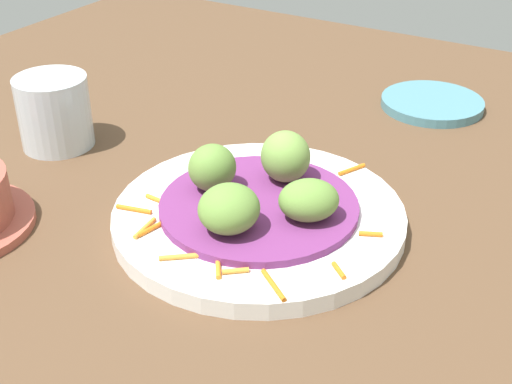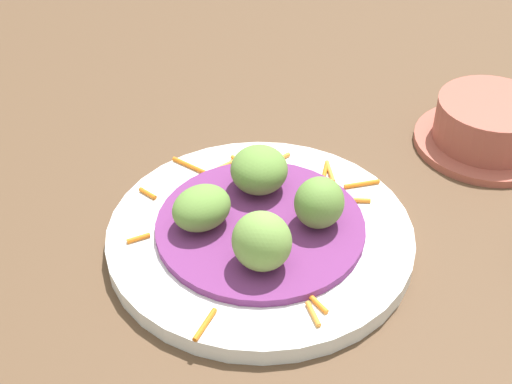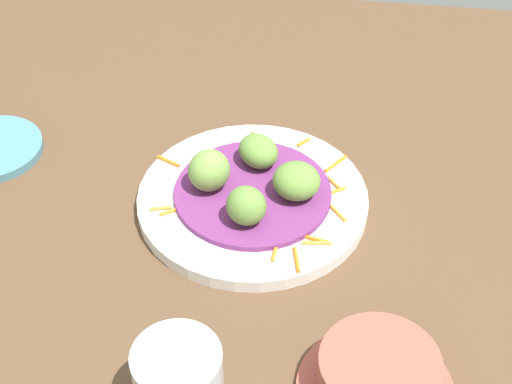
{
  "view_description": "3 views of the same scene",
  "coord_description": "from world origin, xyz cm",
  "px_view_note": "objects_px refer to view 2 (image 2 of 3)",
  "views": [
    {
      "loc": [
        47.19,
        32.26,
        36.21
      ],
      "look_at": [
        3.58,
        6.35,
        6.0
      ],
      "focal_mm": 49.03,
      "sensor_mm": 36.0,
      "label": 1
    },
    {
      "loc": [
        -43.04,
        6.94,
        43.98
      ],
      "look_at": [
        4.07,
        6.32,
        6.33
      ],
      "focal_mm": 51.05,
      "sensor_mm": 36.0,
      "label": 2
    },
    {
      "loc": [
        11.66,
        -56.69,
        61.73
      ],
      "look_at": [
        3.04,
        4.75,
        5.2
      ],
      "focal_mm": 54.3,
      "sensor_mm": 36.0,
      "label": 3
    }
  ],
  "objects_px": {
    "guac_scoop_right": "(262,241)",
    "guac_scoop_back": "(319,203)",
    "terracotta_bowl": "(489,126)",
    "guac_scoop_left": "(259,170)",
    "main_plate": "(260,236)",
    "guac_scoop_center": "(202,208)"
  },
  "relations": [
    {
      "from": "main_plate",
      "to": "guac_scoop_back",
      "type": "height_order",
      "value": "guac_scoop_back"
    },
    {
      "from": "main_plate",
      "to": "guac_scoop_center",
      "type": "bearing_deg",
      "value": 90.26
    },
    {
      "from": "guac_scoop_right",
      "to": "guac_scoop_back",
      "type": "bearing_deg",
      "value": -44.74
    },
    {
      "from": "guac_scoop_right",
      "to": "main_plate",
      "type": "bearing_deg",
      "value": 0.26
    },
    {
      "from": "guac_scoop_back",
      "to": "guac_scoop_center",
      "type": "bearing_deg",
      "value": 90.26
    },
    {
      "from": "guac_scoop_center",
      "to": "guac_scoop_right",
      "type": "distance_m",
      "value": 0.07
    },
    {
      "from": "guac_scoop_back",
      "to": "terracotta_bowl",
      "type": "xyz_separation_m",
      "value": [
        0.14,
        -0.18,
        -0.02
      ]
    },
    {
      "from": "guac_scoop_center",
      "to": "guac_scoop_back",
      "type": "height_order",
      "value": "guac_scoop_back"
    },
    {
      "from": "guac_scoop_right",
      "to": "guac_scoop_left",
      "type": "bearing_deg",
      "value": 0.26
    },
    {
      "from": "guac_scoop_center",
      "to": "terracotta_bowl",
      "type": "xyz_separation_m",
      "value": [
        0.14,
        -0.28,
        -0.02
      ]
    },
    {
      "from": "guac_scoop_right",
      "to": "guac_scoop_back",
      "type": "height_order",
      "value": "guac_scoop_right"
    },
    {
      "from": "main_plate",
      "to": "guac_scoop_right",
      "type": "relative_size",
      "value": 5.44
    },
    {
      "from": "guac_scoop_right",
      "to": "terracotta_bowl",
      "type": "height_order",
      "value": "guac_scoop_right"
    },
    {
      "from": "guac_scoop_left",
      "to": "guac_scoop_right",
      "type": "relative_size",
      "value": 1.1
    },
    {
      "from": "guac_scoop_left",
      "to": "guac_scoop_right",
      "type": "distance_m",
      "value": 0.1
    },
    {
      "from": "main_plate",
      "to": "terracotta_bowl",
      "type": "distance_m",
      "value": 0.27
    },
    {
      "from": "guac_scoop_right",
      "to": "terracotta_bowl",
      "type": "distance_m",
      "value": 0.3
    },
    {
      "from": "terracotta_bowl",
      "to": "guac_scoop_right",
      "type": "bearing_deg",
      "value": 129.9
    },
    {
      "from": "guac_scoop_back",
      "to": "terracotta_bowl",
      "type": "height_order",
      "value": "guac_scoop_back"
    },
    {
      "from": "main_plate",
      "to": "terracotta_bowl",
      "type": "xyz_separation_m",
      "value": [
        0.14,
        -0.23,
        0.02
      ]
    },
    {
      "from": "guac_scoop_left",
      "to": "main_plate",
      "type": "bearing_deg",
      "value": -179.74
    },
    {
      "from": "guac_scoop_center",
      "to": "guac_scoop_back",
      "type": "bearing_deg",
      "value": -89.74
    }
  ]
}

